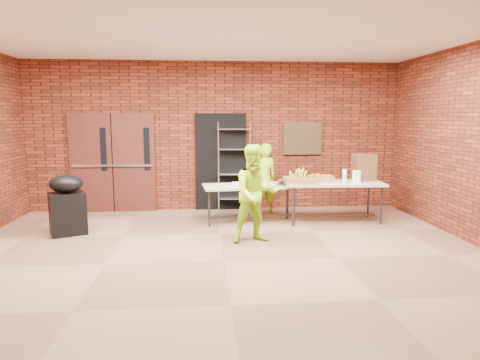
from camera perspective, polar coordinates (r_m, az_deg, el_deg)
name	(u,v)px	position (r m, az deg, el deg)	size (l,w,h in m)	color
room	(224,148)	(5.83, -2.21, 4.27)	(8.08, 7.08, 3.28)	brown
double_doors	(113,163)	(9.50, -16.58, 2.21)	(1.78, 0.12, 2.10)	#491B15
dark_doorway	(221,162)	(9.33, -2.60, 2.42)	(1.10, 0.06, 2.10)	black
bronze_plaque	(302,139)	(9.53, 8.32, 5.48)	(0.85, 0.04, 0.70)	#42321A
wire_rack	(234,167)	(9.22, -0.77, 1.81)	(0.71, 0.24, 1.92)	silver
table_left	(250,188)	(8.18, 1.38, -1.10)	(1.84, 0.90, 0.73)	#B7A88C
table_right	(333,185)	(8.44, 12.32, -0.71)	(1.94, 0.90, 0.78)	#B7A88C
basket_bananas	(297,180)	(8.14, 7.61, 0.01)	(0.48, 0.37, 0.15)	#AC8845
basket_oranges	(321,179)	(8.42, 10.73, 0.19)	(0.46, 0.36, 0.14)	#AC8845
basket_apples	(307,181)	(8.12, 8.97, -0.12)	(0.40, 0.31, 0.12)	#AC8845
muffin_tray	(286,182)	(8.24, 6.21, -0.33)	(0.40, 0.40, 0.10)	#144B23
napkin_box	(237,184)	(8.15, -0.44, -0.49)	(0.17, 0.11, 0.06)	white
coffee_dispenser	(364,167)	(8.77, 16.19, 1.63)	(0.39, 0.35, 0.52)	brown
cup_stack_front	(354,177)	(8.39, 15.02, 0.42)	(0.08, 0.08, 0.24)	white
cup_stack_mid	(359,177)	(8.34, 15.53, 0.38)	(0.08, 0.08, 0.25)	white
cup_stack_back	(345,176)	(8.51, 13.77, 0.58)	(0.08, 0.08, 0.24)	white
covered_grill	(67,205)	(7.97, -22.05, -3.05)	(0.72, 0.67, 1.05)	black
volunteer_woman	(264,179)	(8.92, 3.25, 0.15)	(0.54, 0.36, 1.48)	#A7DA18
volunteer_man	(256,194)	(6.89, 2.11, -1.85)	(0.77, 0.60, 1.59)	#A7DA18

